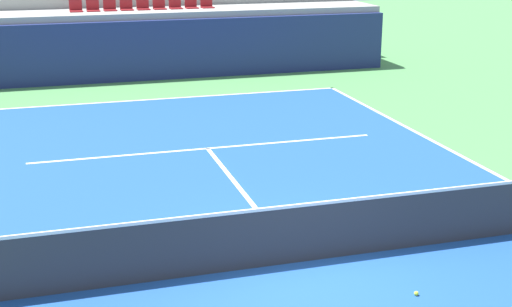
# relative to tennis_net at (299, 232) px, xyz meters

# --- Properties ---
(ground_plane) EXTENTS (80.00, 80.00, 0.00)m
(ground_plane) POSITION_rel_tennis_net_xyz_m (0.00, 0.00, -0.51)
(ground_plane) COLOR #4C8C4C
(court_surface) EXTENTS (11.00, 24.00, 0.01)m
(court_surface) POSITION_rel_tennis_net_xyz_m (0.00, 0.00, -0.50)
(court_surface) COLOR #1E4C99
(court_surface) RESTS_ON ground_plane
(baseline_far) EXTENTS (11.00, 0.10, 0.00)m
(baseline_far) POSITION_rel_tennis_net_xyz_m (0.00, 11.95, -0.50)
(baseline_far) COLOR white
(baseline_far) RESTS_ON court_surface
(service_line_far) EXTENTS (8.26, 0.10, 0.00)m
(service_line_far) POSITION_rel_tennis_net_xyz_m (0.00, 6.40, -0.50)
(service_line_far) COLOR white
(service_line_far) RESTS_ON court_surface
(centre_service_line) EXTENTS (0.10, 6.40, 0.00)m
(centre_service_line) POSITION_rel_tennis_net_xyz_m (0.00, 3.20, -0.50)
(centre_service_line) COLOR white
(centre_service_line) RESTS_ON court_surface
(back_wall) EXTENTS (17.24, 0.30, 2.04)m
(back_wall) POSITION_rel_tennis_net_xyz_m (0.00, 15.07, 0.51)
(back_wall) COLOR navy
(back_wall) RESTS_ON ground_plane
(stands_tier_lower) EXTENTS (17.24, 2.40, 2.26)m
(stands_tier_lower) POSITION_rel_tennis_net_xyz_m (0.00, 16.42, 0.62)
(stands_tier_lower) COLOR #9E9E99
(stands_tier_lower) RESTS_ON ground_plane
(stands_tier_upper) EXTENTS (17.24, 2.40, 3.09)m
(stands_tier_upper) POSITION_rel_tennis_net_xyz_m (0.00, 18.82, 1.04)
(stands_tier_upper) COLOR #9E9E99
(stands_tier_upper) RESTS_ON ground_plane
(seating_row_lower) EXTENTS (5.10, 0.44, 0.44)m
(seating_row_lower) POSITION_rel_tennis_net_xyz_m (0.00, 16.51, 1.87)
(seating_row_lower) COLOR maroon
(seating_row_lower) RESTS_ON stands_tier_lower
(tennis_net) EXTENTS (11.08, 0.08, 1.07)m
(tennis_net) POSITION_rel_tennis_net_xyz_m (0.00, 0.00, 0.00)
(tennis_net) COLOR black
(tennis_net) RESTS_ON court_surface
(tennis_ball_2) EXTENTS (0.07, 0.07, 0.07)m
(tennis_ball_2) POSITION_rel_tennis_net_xyz_m (1.23, -1.50, -0.47)
(tennis_ball_2) COLOR #CCE033
(tennis_ball_2) RESTS_ON court_surface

